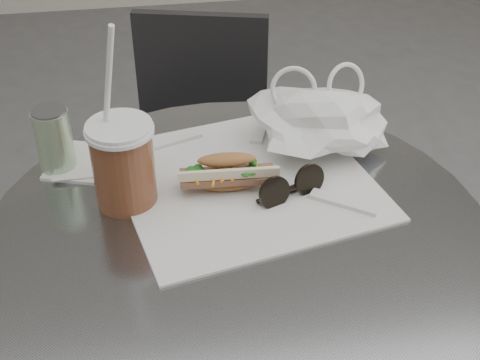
{
  "coord_description": "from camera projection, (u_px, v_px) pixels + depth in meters",
  "views": [
    {
      "loc": [
        -0.12,
        -0.55,
        1.38
      ],
      "look_at": [
        0.01,
        0.25,
        0.79
      ],
      "focal_mm": 50.0,
      "sensor_mm": 36.0,
      "label": 1
    }
  ],
  "objects": [
    {
      "name": "plastic_bag",
      "position": [
        320.0,
        123.0,
        1.13
      ],
      "size": [
        0.23,
        0.18,
        0.11
      ],
      "primitive_type": null,
      "rotation": [
        0.0,
        0.0,
        0.06
      ],
      "color": "white",
      "rests_on": "cafe_table"
    },
    {
      "name": "chair_far",
      "position": [
        197.0,
        198.0,
        1.69
      ],
      "size": [
        0.41,
        0.45,
        0.78
      ],
      "rotation": [
        0.0,
        0.0,
        2.89
      ],
      "color": "#2E2E30",
      "rests_on": "ground"
    },
    {
      "name": "drink_can",
      "position": [
        54.0,
        140.0,
        1.08
      ],
      "size": [
        0.06,
        0.06,
        0.11
      ],
      "color": "#6CA560",
      "rests_on": "cafe_table"
    },
    {
      "name": "sunglasses",
      "position": [
        291.0,
        188.0,
        1.04
      ],
      "size": [
        0.12,
        0.07,
        0.05
      ],
      "rotation": [
        0.0,
        0.0,
        0.38
      ],
      "color": "black",
      "rests_on": "cafe_table"
    },
    {
      "name": "cafe_table",
      "position": [
        238.0,
        349.0,
        1.15
      ],
      "size": [
        0.76,
        0.76,
        0.74
      ],
      "color": "slate",
      "rests_on": "ground"
    },
    {
      "name": "banh_mi",
      "position": [
        227.0,
        173.0,
        1.05
      ],
      "size": [
        0.19,
        0.08,
        0.06
      ],
      "rotation": [
        0.0,
        0.0,
        -0.05
      ],
      "color": "#B17943",
      "rests_on": "sandwich_paper"
    },
    {
      "name": "napkin_stack",
      "position": [
        86.0,
        162.0,
        1.13
      ],
      "size": [
        0.15,
        0.15,
        0.01
      ],
      "color": "white",
      "rests_on": "cafe_table"
    },
    {
      "name": "sandwich_paper",
      "position": [
        245.0,
        181.0,
        1.08
      ],
      "size": [
        0.46,
        0.44,
        0.0
      ],
      "primitive_type": "cube",
      "rotation": [
        0.0,
        0.0,
        0.21
      ],
      "color": "white",
      "rests_on": "cafe_table"
    },
    {
      "name": "iced_coffee",
      "position": [
        123.0,
        163.0,
        1.0
      ],
      "size": [
        0.1,
        0.1,
        0.3
      ],
      "color": "brown",
      "rests_on": "cafe_table"
    }
  ]
}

